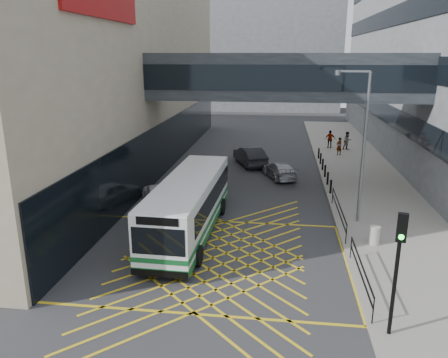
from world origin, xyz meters
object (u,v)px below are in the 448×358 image
at_px(traffic_light, 398,258).
at_px(pedestrian_c, 330,139).
at_px(litter_bin, 374,235).
at_px(car_dark, 250,156).
at_px(car_silver, 279,169).
at_px(pedestrian_b, 347,141).
at_px(car_white, 157,194).
at_px(bus, 190,204).
at_px(street_lamp, 361,138).
at_px(pedestrian_a, 339,146).

distance_m(traffic_light, pedestrian_c, 29.83).
xyz_separation_m(traffic_light, litter_bin, (0.91, 7.27, -2.32)).
bearing_deg(car_dark, car_silver, 102.21).
height_order(pedestrian_b, pedestrian_c, pedestrian_c).
xyz_separation_m(litter_bin, pedestrian_b, (1.73, 21.86, 0.41)).
distance_m(car_white, car_dark, 11.79).
distance_m(bus, street_lamp, 9.50).
height_order(bus, litter_bin, bus).
bearing_deg(car_silver, pedestrian_a, -143.40).
bearing_deg(pedestrian_a, traffic_light, 52.41).
bearing_deg(car_white, traffic_light, 110.17).
bearing_deg(car_white, street_lamp, 149.17).
height_order(street_lamp, pedestrian_c, street_lamp).
distance_m(litter_bin, pedestrian_c, 22.48).
bearing_deg(pedestrian_b, car_white, -156.98).
height_order(bus, traffic_light, traffic_light).
bearing_deg(litter_bin, pedestrian_c, 89.54).
height_order(bus, street_lamp, street_lamp).
relative_size(car_dark, pedestrian_b, 2.89).
relative_size(traffic_light, pedestrian_b, 2.48).
xyz_separation_m(pedestrian_a, pedestrian_b, (1.06, 2.45, 0.05)).
bearing_deg(bus, pedestrian_c, 68.66).
bearing_deg(pedestrian_b, bus, -145.30).
xyz_separation_m(car_dark, street_lamp, (6.60, -12.37, 3.94)).
xyz_separation_m(pedestrian_a, pedestrian_c, (-0.48, 3.07, 0.06)).
height_order(car_dark, pedestrian_c, pedestrian_c).
relative_size(street_lamp, pedestrian_c, 4.65).
distance_m(traffic_light, street_lamp, 10.46).
xyz_separation_m(bus, car_silver, (4.50, 11.17, -0.93)).
xyz_separation_m(car_dark, traffic_light, (6.15, -22.67, 2.15)).
bearing_deg(pedestrian_b, pedestrian_a, -141.79).
distance_m(litter_bin, pedestrian_a, 19.42).
height_order(traffic_light, street_lamp, street_lamp).
bearing_deg(bus, street_lamp, 17.52).
height_order(street_lamp, pedestrian_b, street_lamp).
relative_size(car_dark, street_lamp, 0.62).
bearing_deg(traffic_light, car_white, 144.24).
xyz_separation_m(car_dark, litter_bin, (7.06, -15.40, -0.17)).
xyz_separation_m(bus, pedestrian_a, (9.75, 18.84, -0.62)).
bearing_deg(car_white, car_silver, -159.00).
bearing_deg(litter_bin, car_dark, 114.64).
bearing_deg(car_white, bus, 102.46).
height_order(bus, pedestrian_c, bus).
bearing_deg(pedestrian_a, bus, 28.44).
relative_size(litter_bin, pedestrian_b, 0.52).
relative_size(car_silver, traffic_light, 0.98).
distance_m(bus, pedestrian_b, 23.89).
relative_size(bus, street_lamp, 1.32).
height_order(street_lamp, litter_bin, street_lamp).
bearing_deg(pedestrian_a, car_white, 15.13).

